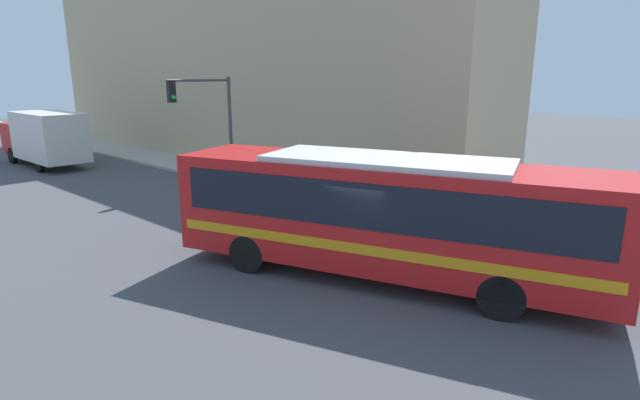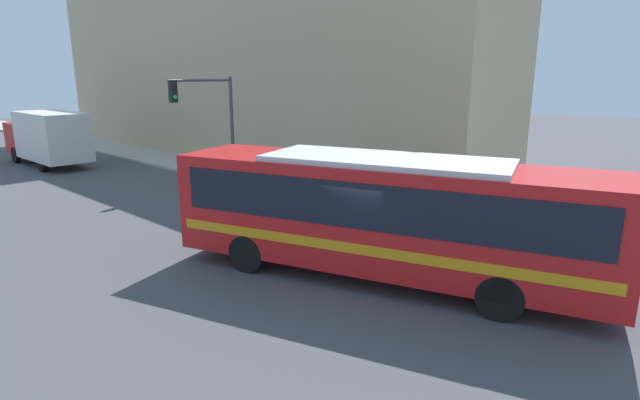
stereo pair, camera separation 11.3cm
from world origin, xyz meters
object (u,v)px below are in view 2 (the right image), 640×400
Objects in this scene: fire_hydrant at (379,199)px; city_bus at (384,210)px; delivery_truck at (47,136)px; traffic_light_pole at (210,110)px.

city_bus is at bearing -143.26° from fire_hydrant.
delivery_truck reaches higher than fire_hydrant.
traffic_light_pole reaches higher than fire_hydrant.
city_bus is at bearing -91.36° from delivery_truck.
traffic_light_pole is at bearing -73.18° from delivery_truck.
fire_hydrant is at bearing 19.48° from city_bus.
city_bus reaches higher than delivery_truck.
traffic_light_pole reaches higher than delivery_truck.
delivery_truck is 8.63× the size of fire_hydrant.
delivery_truck is (0.55, 23.04, -0.13)m from city_bus.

